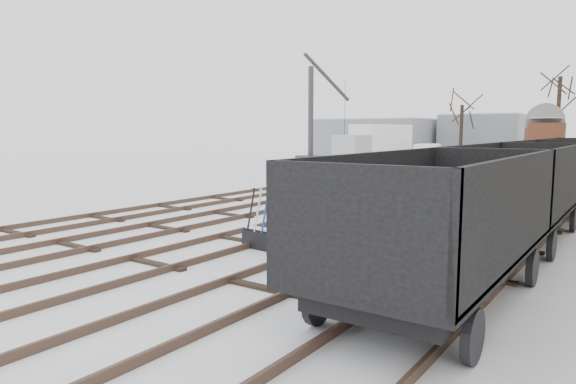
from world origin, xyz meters
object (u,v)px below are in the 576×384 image
at_px(freight_wagon_a, 438,247).
at_px(panel_van, 427,155).
at_px(box_van_wagon, 543,139).
at_px(lorry, 374,145).
at_px(crane, 312,136).
at_px(ground_frame, 266,238).
at_px(worker, 293,220).

xyz_separation_m(freight_wagon_a, panel_van, (-11.86, 32.13, -0.02)).
distance_m(box_van_wagon, lorry, 12.87).
bearing_deg(crane, ground_frame, -43.32).
distance_m(box_van_wagon, crane, 18.16).
distance_m(freight_wagon_a, panel_van, 34.25).
relative_size(ground_frame, crane, 0.16).
height_order(freight_wagon_a, panel_van, freight_wagon_a).
relative_size(worker, box_van_wagon, 0.29).
bearing_deg(ground_frame, panel_van, 108.69).
bearing_deg(box_van_wagon, ground_frame, -104.98).
height_order(freight_wagon_a, box_van_wagon, box_van_wagon).
xyz_separation_m(box_van_wagon, lorry, (-11.60, -5.55, -0.50)).
height_order(ground_frame, lorry, lorry).
xyz_separation_m(freight_wagon_a, box_van_wagon, (-3.89, 35.34, 1.28)).
height_order(freight_wagon_a, crane, crane).
relative_size(ground_frame, box_van_wagon, 0.27).
height_order(lorry, crane, crane).
relative_size(freight_wagon_a, crane, 0.67).
distance_m(box_van_wagon, panel_van, 8.69).
bearing_deg(worker, crane, 11.91).
height_order(ground_frame, freight_wagon_a, freight_wagon_a).
relative_size(freight_wagon_a, lorry, 0.80).
bearing_deg(crane, panel_van, 37.36).
relative_size(panel_van, crane, 0.48).
bearing_deg(panel_van, box_van_wagon, 7.67).
bearing_deg(panel_van, worker, -89.99).
bearing_deg(box_van_wagon, worker, -103.71).
distance_m(freight_wagon_a, lorry, 33.58).
distance_m(ground_frame, box_van_wagon, 33.90).
xyz_separation_m(worker, crane, (-16.66, 27.09, 1.65)).
distance_m(ground_frame, lorry, 30.24).
bearing_deg(freight_wagon_a, lorry, 117.47).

